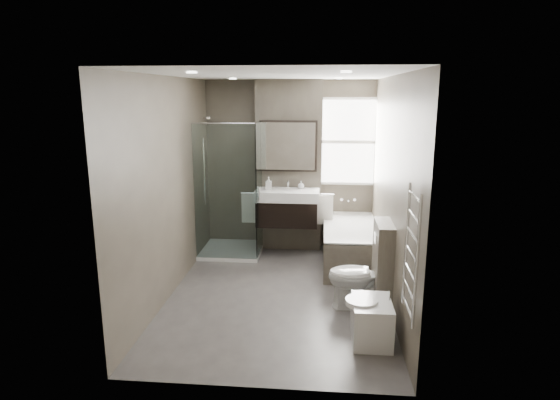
# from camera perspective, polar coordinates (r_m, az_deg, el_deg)

# --- Properties ---
(room) EXTENTS (2.70, 3.90, 2.70)m
(room) POSITION_cam_1_polar(r_m,az_deg,el_deg) (5.46, -0.21, 1.26)
(room) COLOR #4B4745
(room) RESTS_ON ground
(vanity_pier) EXTENTS (1.00, 0.25, 2.60)m
(vanity_pier) POSITION_cam_1_polar(r_m,az_deg,el_deg) (7.21, 1.10, 4.12)
(vanity_pier) COLOR #514A40
(vanity_pier) RESTS_ON ground
(vanity) EXTENTS (0.95, 0.47, 0.66)m
(vanity) POSITION_cam_1_polar(r_m,az_deg,el_deg) (6.97, 0.88, -0.86)
(vanity) COLOR black
(vanity) RESTS_ON vanity_pier
(mirror_cabinet) EXTENTS (0.86, 0.08, 0.76)m
(mirror_cabinet) POSITION_cam_1_polar(r_m,az_deg,el_deg) (7.00, 1.02, 6.59)
(mirror_cabinet) COLOR black
(mirror_cabinet) RESTS_ON vanity_pier
(towel_left) EXTENTS (0.24, 0.06, 0.44)m
(towel_left) POSITION_cam_1_polar(r_m,az_deg,el_deg) (7.02, -3.70, -0.97)
(towel_left) COLOR silver
(towel_left) RESTS_ON vanity_pier
(towel_right) EXTENTS (0.24, 0.06, 0.44)m
(towel_right) POSITION_cam_1_polar(r_m,az_deg,el_deg) (6.94, 5.48, -1.16)
(towel_right) COLOR silver
(towel_right) RESTS_ON vanity_pier
(shower_enclosure) EXTENTS (0.90, 0.90, 2.00)m
(shower_enclosure) POSITION_cam_1_polar(r_m,az_deg,el_deg) (7.06, -5.28, -2.84)
(shower_enclosure) COLOR white
(shower_enclosure) RESTS_ON ground
(bathtub) EXTENTS (0.75, 1.60, 0.57)m
(bathtub) POSITION_cam_1_polar(r_m,az_deg,el_deg) (6.77, 8.52, -5.17)
(bathtub) COLOR #514A40
(bathtub) RESTS_ON ground
(window) EXTENTS (0.98, 0.06, 1.33)m
(window) POSITION_cam_1_polar(r_m,az_deg,el_deg) (7.25, 8.34, 7.03)
(window) COLOR white
(window) RESTS_ON room
(toilet) EXTENTS (0.75, 0.45, 0.75)m
(toilet) POSITION_cam_1_polar(r_m,az_deg,el_deg) (5.46, 9.84, -9.14)
(toilet) COLOR white
(toilet) RESTS_ON ground
(cistern_box) EXTENTS (0.19, 0.55, 1.00)m
(cistern_box) POSITION_cam_1_polar(r_m,az_deg,el_deg) (5.47, 12.38, -7.77)
(cistern_box) COLOR #514A40
(cistern_box) RESTS_ON ground
(bidet) EXTENTS (0.45, 0.52, 0.54)m
(bidet) POSITION_cam_1_polar(r_m,az_deg,el_deg) (4.84, 11.02, -14.18)
(bidet) COLOR white
(bidet) RESTS_ON ground
(towel_radiator) EXTENTS (0.03, 0.49, 1.10)m
(towel_radiator) POSITION_cam_1_polar(r_m,az_deg,el_deg) (4.02, 15.73, -6.28)
(towel_radiator) COLOR silver
(towel_radiator) RESTS_ON room
(soap_bottle_a) EXTENTS (0.08, 0.09, 0.19)m
(soap_bottle_a) POSITION_cam_1_polar(r_m,az_deg,el_deg) (6.93, -1.39, 2.05)
(soap_bottle_a) COLOR white
(soap_bottle_a) RESTS_ON vanity
(soap_bottle_b) EXTENTS (0.09, 0.09, 0.12)m
(soap_bottle_b) POSITION_cam_1_polar(r_m,az_deg,el_deg) (7.01, 2.58, 1.87)
(soap_bottle_b) COLOR white
(soap_bottle_b) RESTS_ON vanity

